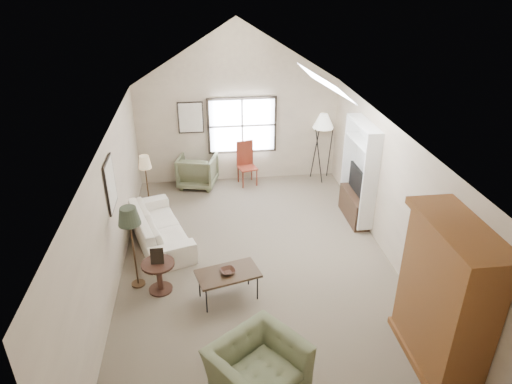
{
  "coord_description": "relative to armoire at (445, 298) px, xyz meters",
  "views": [
    {
      "loc": [
        -0.9,
        -6.8,
        5.08
      ],
      "look_at": [
        0.0,
        0.4,
        1.4
      ],
      "focal_mm": 32.0,
      "sensor_mm": 36.0,
      "label": 1
    }
  ],
  "objects": [
    {
      "name": "room_shell",
      "position": [
        -2.18,
        2.4,
        2.11
      ],
      "size": [
        5.01,
        8.01,
        4.0
      ],
      "color": "#746653",
      "rests_on": "ground"
    },
    {
      "name": "window",
      "position": [
        -2.08,
        6.36,
        0.35
      ],
      "size": [
        1.72,
        0.08,
        1.42
      ],
      "primitive_type": "cube",
      "color": "black",
      "rests_on": "room_shell"
    },
    {
      "name": "skylight",
      "position": [
        -0.88,
        3.3,
        2.12
      ],
      "size": [
        0.8,
        1.2,
        0.52
      ],
      "primitive_type": null,
      "color": "white",
      "rests_on": "room_shell"
    },
    {
      "name": "wall_art",
      "position": [
        -4.06,
        4.34,
        0.63
      ],
      "size": [
        1.97,
        3.71,
        0.88
      ],
      "color": "black",
      "rests_on": "room_shell"
    },
    {
      "name": "armoire",
      "position": [
        0.0,
        0.0,
        0.0
      ],
      "size": [
        0.6,
        1.5,
        2.2
      ],
      "primitive_type": "cube",
      "color": "brown",
      "rests_on": "ground"
    },
    {
      "name": "tv_alcove",
      "position": [
        0.16,
        4.0,
        0.05
      ],
      "size": [
        0.32,
        1.3,
        2.1
      ],
      "primitive_type": "cube",
      "color": "white",
      "rests_on": "ground"
    },
    {
      "name": "media_console",
      "position": [
        0.14,
        4.0,
        -0.8
      ],
      "size": [
        0.34,
        1.18,
        0.6
      ],
      "primitive_type": "cube",
      "color": "#382316",
      "rests_on": "ground"
    },
    {
      "name": "tv_panel",
      "position": [
        0.14,
        4.0,
        -0.18
      ],
      "size": [
        0.05,
        0.9,
        0.55
      ],
      "primitive_type": "cube",
      "color": "black",
      "rests_on": "media_console"
    },
    {
      "name": "sofa",
      "position": [
        -4.04,
        3.63,
        -0.77
      ],
      "size": [
        1.52,
        2.41,
        0.66
      ],
      "primitive_type": "imported",
      "rotation": [
        0.0,
        0.0,
        1.88
      ],
      "color": "silver",
      "rests_on": "ground"
    },
    {
      "name": "armchair_near",
      "position": [
        -2.54,
        -0.22,
        -0.73
      ],
      "size": [
        1.5,
        1.46,
        0.74
      ],
      "primitive_type": "imported",
      "rotation": [
        0.0,
        0.0,
        0.62
      ],
      "color": "#5C6345",
      "rests_on": "ground"
    },
    {
      "name": "armchair_far",
      "position": [
        -3.23,
        6.1,
        -0.69
      ],
      "size": [
        1.09,
        1.11,
        0.83
      ],
      "primitive_type": "imported",
      "rotation": [
        0.0,
        0.0,
        2.88
      ],
      "color": "#5D5E42",
      "rests_on": "ground"
    },
    {
      "name": "coffee_table",
      "position": [
        -2.79,
        1.67,
        -0.84
      ],
      "size": [
        1.13,
        0.8,
        0.52
      ],
      "primitive_type": "cube",
      "rotation": [
        0.0,
        0.0,
        0.26
      ],
      "color": "#332014",
      "rests_on": "ground"
    },
    {
      "name": "bowl",
      "position": [
        -2.79,
        1.67,
        -0.55
      ],
      "size": [
        0.3,
        0.3,
        0.06
      ],
      "primitive_type": "imported",
      "rotation": [
        0.0,
        0.0,
        0.26
      ],
      "color": "#382017",
      "rests_on": "coffee_table"
    },
    {
      "name": "side_table",
      "position": [
        -3.94,
        2.03,
        -0.82
      ],
      "size": [
        0.71,
        0.71,
        0.56
      ],
      "primitive_type": "cylinder",
      "rotation": [
        0.0,
        0.0,
        0.31
      ],
      "color": "#351C15",
      "rests_on": "ground"
    },
    {
      "name": "side_chair",
      "position": [
        -1.99,
        6.03,
        -0.55
      ],
      "size": [
        0.52,
        0.52,
        1.1
      ],
      "primitive_type": "cube",
      "rotation": [
        0.0,
        0.0,
        0.24
      ],
      "color": "maroon",
      "rests_on": "ground"
    },
    {
      "name": "tripod_lamp",
      "position": [
        -0.09,
        6.1,
        -0.21
      ],
      "size": [
        0.59,
        0.59,
        1.78
      ],
      "primitive_type": null,
      "rotation": [
        0.0,
        0.0,
        -0.15
      ],
      "color": "white",
      "rests_on": "ground"
    },
    {
      "name": "dark_lamp",
      "position": [
        -4.34,
        2.23,
        -0.32
      ],
      "size": [
        0.47,
        0.47,
        1.57
      ],
      "primitive_type": null,
      "rotation": [
        0.0,
        0.0,
        0.31
      ],
      "color": "#262C1F",
      "rests_on": "ground"
    },
    {
      "name": "tan_lamp",
      "position": [
        -4.34,
        4.83,
        -0.4
      ],
      "size": [
        0.35,
        0.35,
        1.41
      ],
      "primitive_type": null,
      "rotation": [
        0.0,
        0.0,
        0.31
      ],
      "color": "tan",
      "rests_on": "ground"
    }
  ]
}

